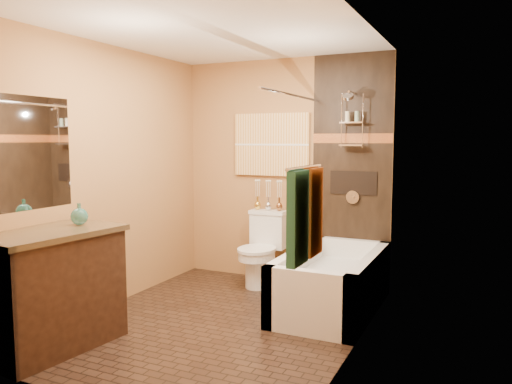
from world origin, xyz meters
The scene contains 23 objects.
floor centered at (0.00, 0.00, 0.00)m, with size 3.00×3.00×0.00m, color black.
wall_left centered at (-1.20, 0.00, 1.25)m, with size 0.02×3.00×2.50m, color #A67340.
wall_right centered at (1.20, 0.00, 1.25)m, with size 0.02×3.00×2.50m, color #A67340.
wall_back centered at (0.00, 1.50, 1.25)m, with size 2.40×0.02×2.50m, color #A67340.
wall_front centered at (0.00, -1.50, 1.25)m, with size 2.40×0.02×2.50m, color #A67340.
ceiling centered at (0.00, 0.00, 2.50)m, with size 3.00×3.00×0.00m, color silver.
alcove_tile_back centered at (0.78, 1.49, 1.25)m, with size 0.85×0.01×2.50m, color black.
alcove_tile_right centered at (1.19, 0.75, 1.25)m, with size 0.01×1.50×2.50m, color black.
mosaic_band_back centered at (0.78, 1.48, 1.62)m, with size 0.85×0.01×0.10m, color maroon.
mosaic_band_right centered at (1.18, 0.75, 1.62)m, with size 0.01×1.50×0.10m, color maroon.
alcove_niche centered at (0.80, 1.48, 1.15)m, with size 0.50×0.01×0.25m, color black.
shower_fixtures centered at (0.80, 1.38, 1.67)m, with size 0.24×0.33×1.16m.
curtain_rod centered at (0.40, 0.75, 2.02)m, with size 0.03×0.03×1.55m, color silver.
towel_bar centered at (1.15, -1.05, 1.45)m, with size 0.02×0.02×0.55m, color silver.
towel_teal centered at (1.16, -1.18, 1.18)m, with size 0.05×0.22×0.52m, color #1F6860.
towel_rust centered at (1.16, -0.92, 1.18)m, with size 0.05×0.22×0.52m, color brown.
sunset_painting centered at (-0.14, 1.48, 1.55)m, with size 0.90×0.04×0.70m, color #CA852F.
vanity_mirror centered at (-1.19, -1.00, 1.50)m, with size 0.01×1.00×0.90m, color white.
bathtub centered at (0.80, 0.75, 0.22)m, with size 0.80×1.50×0.55m.
toilet centered at (-0.14, 1.21, 0.41)m, with size 0.42×0.61×0.81m.
vanity centered at (-0.92, -1.00, 0.46)m, with size 0.76×1.11×0.92m.
teal_bottle centered at (-0.87, -0.73, 1.01)m, with size 0.14×0.14×0.22m, color #27776C, non-canonical shape.
bud_vases centered at (-0.14, 1.39, 0.99)m, with size 0.34×0.07×0.33m.
Camera 1 is at (2.09, -3.71, 1.61)m, focal length 35.00 mm.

